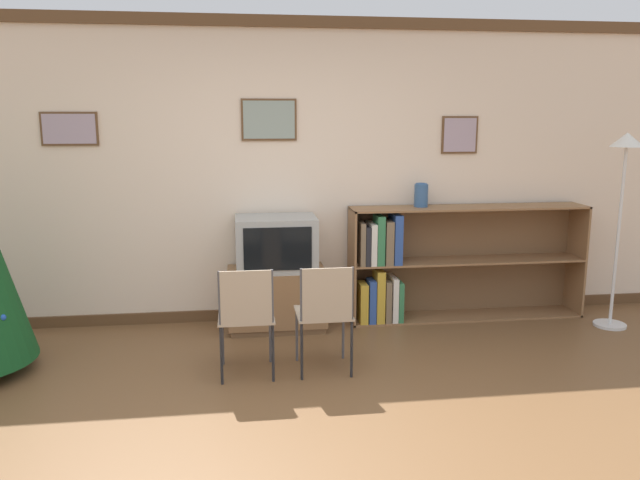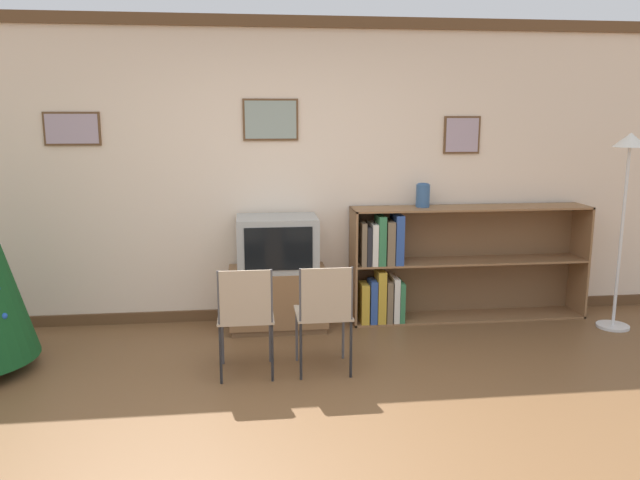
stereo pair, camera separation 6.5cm
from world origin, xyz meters
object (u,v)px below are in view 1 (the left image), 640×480
television (276,243)px  folding_chair_left (246,315)px  folding_chair_right (325,312)px  vase (421,195)px  standing_lamp (623,180)px  bookshelf (427,265)px  tv_console (277,298)px

television → folding_chair_left: (-0.28, -1.05, -0.29)m
folding_chair_right → vase: 1.71m
folding_chair_left → standing_lamp: standing_lamp is taller
television → bookshelf: bookshelf is taller
bookshelf → standing_lamp: standing_lamp is taller
tv_console → standing_lamp: size_ratio=0.50×
television → vase: size_ratio=3.22×
folding_chair_left → folding_chair_right: size_ratio=1.00×
tv_console → folding_chair_left: (-0.28, -1.06, 0.20)m
television → vase: (1.32, 0.12, 0.39)m
folding_chair_left → vase: vase is taller
folding_chair_right → standing_lamp: (2.69, 0.70, 0.85)m
folding_chair_left → standing_lamp: size_ratio=0.48×
television → bookshelf: 1.42m
television → vase: vase is taller
television → vase: 1.38m
folding_chair_right → standing_lamp: 2.90m
television → folding_chair_right: television is taller
television → folding_chair_right: (0.28, -1.05, -0.29)m
tv_console → bookshelf: size_ratio=0.39×
tv_console → folding_chair_right: 1.11m
tv_console → bookshelf: bookshelf is taller
bookshelf → standing_lamp: 1.82m
standing_lamp → folding_chair_right: bearing=-165.5°
television → folding_chair_left: size_ratio=0.85×
bookshelf → vase: (-0.07, 0.03, 0.64)m
folding_chair_left → bookshelf: bearing=34.3°
television → standing_lamp: size_ratio=0.40×
folding_chair_left → bookshelf: bookshelf is taller
tv_console → television: bearing=-90.0°
tv_console → folding_chair_right: folding_chair_right is taller
tv_console → standing_lamp: bearing=-6.9°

